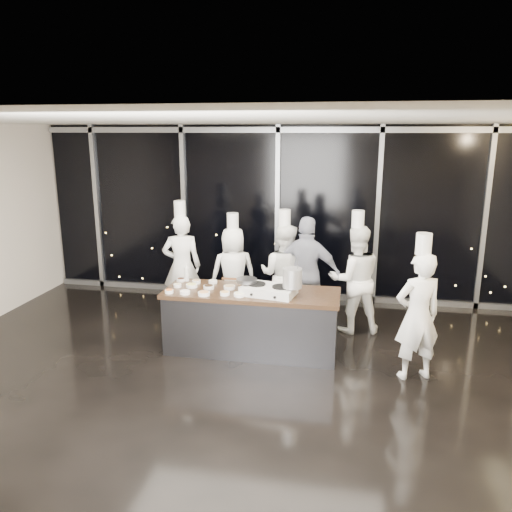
{
  "coord_description": "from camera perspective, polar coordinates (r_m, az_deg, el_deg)",
  "views": [
    {
      "loc": [
        1.29,
        -5.64,
        3.09
      ],
      "look_at": [
        0.01,
        1.2,
        1.33
      ],
      "focal_mm": 35.0,
      "sensor_mm": 36.0,
      "label": 1
    }
  ],
  "objects": [
    {
      "name": "squeeze_bottle",
      "position": [
        7.52,
        -7.94,
        -1.89
      ],
      "size": [
        0.07,
        0.07,
        0.27
      ],
      "color": "silver",
      "rests_on": "demo_counter"
    },
    {
      "name": "chef_far_left",
      "position": [
        8.46,
        -8.47,
        -1.03
      ],
      "size": [
        0.73,
        0.58,
        1.98
      ],
      "rotation": [
        0.0,
        0.0,
        3.42
      ],
      "color": "white",
      "rests_on": "ground"
    },
    {
      "name": "chef_right",
      "position": [
        7.89,
        11.24,
        -2.56
      ],
      "size": [
        0.95,
        0.81,
        1.93
      ],
      "rotation": [
        0.0,
        0.0,
        3.37
      ],
      "color": "white",
      "rests_on": "ground"
    },
    {
      "name": "prep_bowls",
      "position": [
        7.07,
        -5.31,
        -3.71
      ],
      "size": [
        1.35,
        0.7,
        0.05
      ],
      "color": "white",
      "rests_on": "demo_counter"
    },
    {
      "name": "guest",
      "position": [
        7.83,
        5.85,
        -2.07
      ],
      "size": [
        1.12,
        0.6,
        1.82
      ],
      "rotation": [
        0.0,
        0.0,
        2.99
      ],
      "color": "#151F3B",
      "rests_on": "ground"
    },
    {
      "name": "demo_counter",
      "position": [
        7.16,
        -0.51,
        -7.43
      ],
      "size": [
        2.46,
        0.86,
        0.9
      ],
      "color": "#343439",
      "rests_on": "ground"
    },
    {
      "name": "stove",
      "position": [
        6.85,
        1.47,
        -3.9
      ],
      "size": [
        0.78,
        0.56,
        0.14
      ],
      "rotation": [
        0.0,
        0.0,
        -0.19
      ],
      "color": "silver",
      "rests_on": "demo_counter"
    },
    {
      "name": "room_shell",
      "position": [
        5.81,
        -0.56,
        5.81
      ],
      "size": [
        9.02,
        7.02,
        3.21
      ],
      "color": "beige",
      "rests_on": "ground"
    },
    {
      "name": "frying_pan",
      "position": [
        6.95,
        -1.14,
        -2.78
      ],
      "size": [
        0.52,
        0.34,
        0.05
      ],
      "rotation": [
        0.0,
        0.0,
        -0.19
      ],
      "color": "slate",
      "rests_on": "stove"
    },
    {
      "name": "ground",
      "position": [
        6.55,
        -2.07,
        -13.96
      ],
      "size": [
        9.0,
        9.0,
        0.0
      ],
      "primitive_type": "plane",
      "color": "black",
      "rests_on": "ground"
    },
    {
      "name": "chef_side",
      "position": [
        6.59,
        18.0,
        -6.4
      ],
      "size": [
        0.71,
        0.59,
        1.89
      ],
      "rotation": [
        0.0,
        0.0,
        3.52
      ],
      "color": "white",
      "rests_on": "ground"
    },
    {
      "name": "chef_left",
      "position": [
        8.32,
        -2.61,
        -1.87
      ],
      "size": [
        0.9,
        0.77,
        1.79
      ],
      "rotation": [
        0.0,
        0.0,
        3.57
      ],
      "color": "white",
      "rests_on": "ground"
    },
    {
      "name": "chef_center",
      "position": [
        8.04,
        3.19,
        -2.1
      ],
      "size": [
        0.91,
        0.77,
        1.89
      ],
      "rotation": [
        0.0,
        0.0,
        2.95
      ],
      "color": "white",
      "rests_on": "ground"
    },
    {
      "name": "stock_pot",
      "position": [
        6.7,
        4.18,
        -2.52
      ],
      "size": [
        0.31,
        0.31,
        0.26
      ],
      "primitive_type": "cylinder",
      "rotation": [
        0.0,
        0.0,
        -0.19
      ],
      "color": "#BABABD",
      "rests_on": "stove"
    },
    {
      "name": "window_wall",
      "position": [
        9.28,
        2.5,
        4.89
      ],
      "size": [
        8.9,
        0.11,
        3.2
      ],
      "color": "black",
      "rests_on": "ground"
    }
  ]
}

